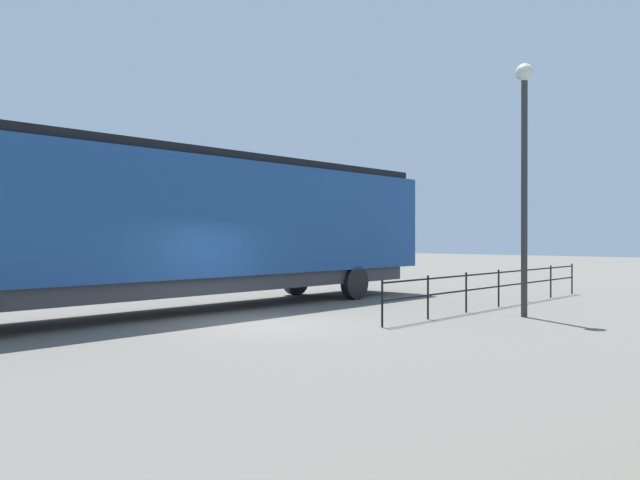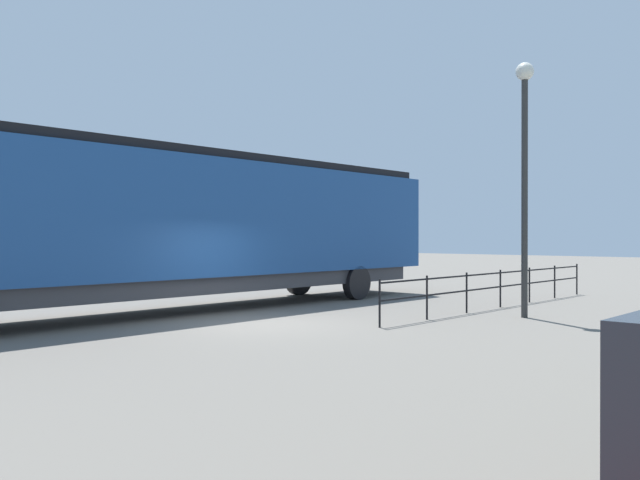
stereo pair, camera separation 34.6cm
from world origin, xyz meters
TOP-DOWN VIEW (x-y plane):
  - ground_plane at (0.00, 0.00)m, footprint 120.00×120.00m
  - locomotive at (-3.45, 0.84)m, footprint 2.97×18.72m
  - lamp_post at (4.06, 5.37)m, footprint 0.46×0.46m
  - platform_fence at (2.46, 7.20)m, footprint 0.05×11.64m

SIDE VIEW (x-z plane):
  - ground_plane at x=0.00m, z-range 0.00..0.00m
  - platform_fence at x=2.46m, z-range 0.17..1.26m
  - locomotive at x=-3.45m, z-range 0.25..4.63m
  - lamp_post at x=4.06m, z-range 1.02..7.51m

